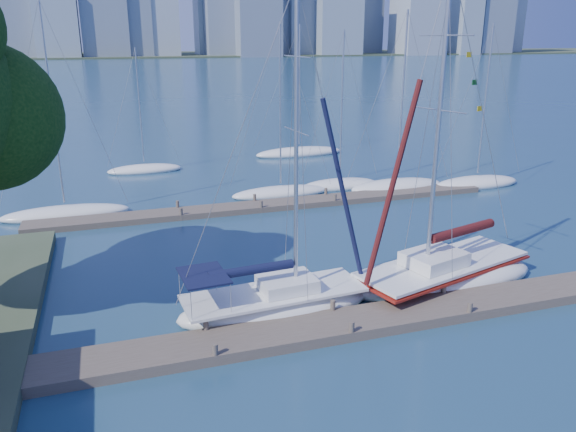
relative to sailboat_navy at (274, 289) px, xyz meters
name	(u,v)px	position (x,y,z in m)	size (l,w,h in m)	color
ground	(341,330)	(2.02, -2.10, -1.07)	(700.00, 700.00, 0.00)	navy
near_dock	(342,325)	(2.02, -2.10, -0.87)	(26.00, 2.00, 0.40)	brown
far_dock	(273,205)	(4.02, 13.90, -0.89)	(30.00, 1.80, 0.36)	brown
far_shore	(115,56)	(2.02, 317.90, -1.07)	(800.00, 100.00, 1.50)	#38472D
sailboat_navy	(274,289)	(0.00, 0.00, 0.00)	(8.02, 3.15, 13.03)	white
sailboat_maroon	(443,263)	(7.90, 0.31, -0.03)	(9.53, 5.33, 13.99)	white
bg_boat_0	(66,213)	(-8.65, 15.99, -0.82)	(7.87, 3.63, 12.89)	white
bg_boat_2	(281,192)	(5.38, 16.57, -0.84)	(7.23, 3.84, 11.82)	white
bg_boat_3	(340,185)	(10.10, 17.20, -0.83)	(5.91, 2.03, 11.30)	white
bg_boat_4	(397,186)	(13.84, 15.42, -0.79)	(7.54, 4.41, 12.67)	white
bg_boat_5	(477,183)	(19.93, 14.51, -0.81)	(7.07, 2.88, 11.82)	white
bg_boat_6	(145,169)	(-3.12, 26.76, -0.85)	(6.20, 3.26, 10.09)	white
bg_boat_7	(299,152)	(11.11, 29.30, -0.82)	(8.59, 4.32, 11.95)	white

